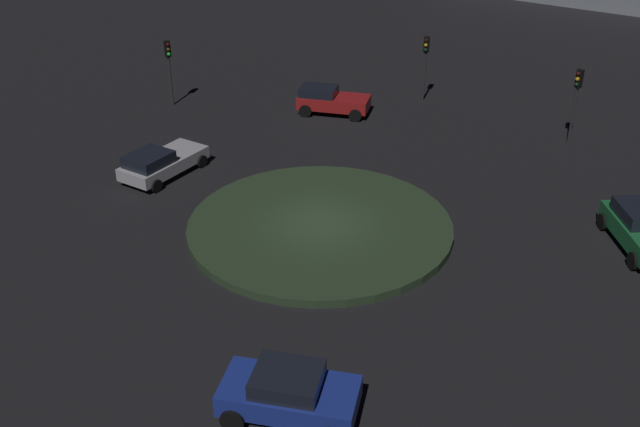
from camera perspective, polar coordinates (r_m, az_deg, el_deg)
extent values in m
plane|color=black|center=(29.69, 0.00, -1.28)|extent=(119.06, 119.06, 0.00)
cylinder|color=#2D4228|center=(29.60, 0.00, -1.00)|extent=(10.74, 10.74, 0.33)
cube|color=red|center=(41.15, 1.10, 8.70)|extent=(4.29, 3.08, 0.66)
cube|color=black|center=(41.16, -0.12, 9.54)|extent=(2.41, 2.17, 0.46)
cylinder|color=black|center=(41.81, 3.27, 8.51)|extent=(0.72, 0.46, 0.69)
cylinder|color=black|center=(40.19, 2.77, 7.66)|extent=(0.72, 0.46, 0.69)
cylinder|color=black|center=(42.39, -0.51, 8.85)|extent=(0.72, 0.46, 0.69)
cylinder|color=black|center=(40.79, -1.14, 8.01)|extent=(0.72, 0.46, 0.69)
cube|color=#1E38A5|center=(20.96, -2.40, -14.03)|extent=(4.24, 3.17, 0.68)
cube|color=black|center=(20.57, -2.57, -12.81)|extent=(2.36, 2.21, 0.50)
cylinder|color=black|center=(20.89, -6.84, -15.72)|extent=(0.73, 0.48, 0.70)
cylinder|color=black|center=(22.14, -5.31, -12.51)|extent=(0.73, 0.48, 0.70)
cylinder|color=black|center=(21.61, 1.89, -13.62)|extent=(0.73, 0.48, 0.70)
cube|color=silver|center=(34.73, -12.06, 3.88)|extent=(2.06, 4.36, 0.57)
cube|color=black|center=(33.92, -13.23, 4.14)|extent=(1.72, 2.00, 0.53)
cylinder|color=black|center=(36.43, -11.42, 4.68)|extent=(0.25, 0.62, 0.60)
cylinder|color=black|center=(35.26, -9.22, 4.04)|extent=(0.25, 0.62, 0.60)
cylinder|color=black|center=(34.52, -14.86, 2.84)|extent=(0.25, 0.62, 0.60)
cylinder|color=black|center=(33.29, -12.67, 2.12)|extent=(0.25, 0.62, 0.60)
cube|color=black|center=(30.80, 23.72, 0.03)|extent=(2.45, 2.53, 0.54)
cylinder|color=black|center=(29.44, 23.27, -3.44)|extent=(0.60, 0.67, 0.68)
cylinder|color=black|center=(31.71, 21.21, -0.62)|extent=(0.60, 0.67, 0.68)
cylinder|color=#2D2D2D|center=(38.84, 19.11, 7.15)|extent=(0.12, 0.12, 3.06)
cube|color=black|center=(38.20, 19.59, 9.90)|extent=(0.36, 0.31, 0.90)
sphere|color=#3F0C0C|center=(38.01, 19.52, 10.25)|extent=(0.20, 0.20, 0.20)
sphere|color=yellow|center=(38.09, 19.45, 9.86)|extent=(0.20, 0.20, 0.20)
sphere|color=#0F3819|center=(38.17, 19.38, 9.48)|extent=(0.20, 0.20, 0.20)
cylinder|color=#2D2D2D|center=(43.31, 8.13, 10.53)|extent=(0.12, 0.12, 2.87)
cube|color=black|center=(42.75, 8.31, 12.92)|extent=(0.34, 0.29, 0.90)
sphere|color=#3F0C0C|center=(42.55, 8.29, 13.22)|extent=(0.20, 0.20, 0.20)
sphere|color=yellow|center=(42.62, 8.26, 12.87)|extent=(0.20, 0.20, 0.20)
sphere|color=#0F3819|center=(42.69, 8.24, 12.53)|extent=(0.20, 0.20, 0.20)
cylinder|color=#2D2D2D|center=(43.02, -11.57, 10.09)|extent=(0.12, 0.12, 2.84)
cube|color=black|center=(42.46, -11.82, 12.47)|extent=(0.32, 0.36, 0.90)
sphere|color=#3F0C0C|center=(42.26, -11.79, 12.77)|extent=(0.20, 0.20, 0.20)
sphere|color=#4C380F|center=(42.33, -11.75, 12.42)|extent=(0.20, 0.20, 0.20)
sphere|color=#1EE53F|center=(42.41, -11.72, 12.08)|extent=(0.20, 0.20, 0.20)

